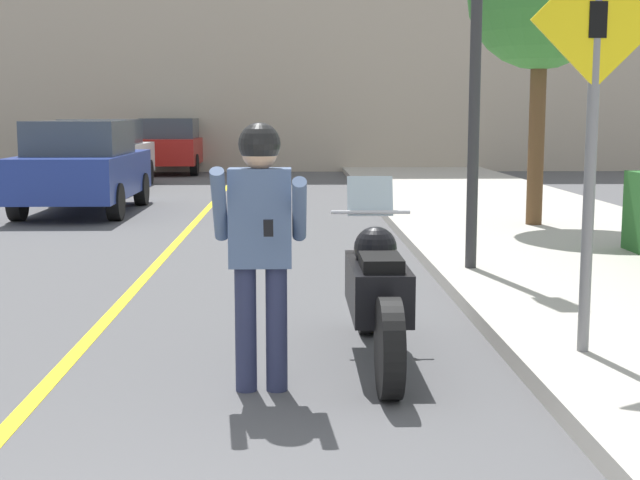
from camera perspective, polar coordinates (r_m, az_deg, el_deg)
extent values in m
cube|color=yellow|center=(9.12, -12.14, -3.46)|extent=(0.12, 36.00, 0.01)
cube|color=#B2A38E|center=(28.98, -3.90, 14.27)|extent=(28.00, 1.20, 9.90)
cylinder|color=black|center=(5.69, 4.46, -6.92)|extent=(0.14, 0.65, 0.65)
cylinder|color=black|center=(7.35, 3.04, -3.49)|extent=(0.14, 0.65, 0.65)
cube|color=black|center=(6.47, 3.68, -3.00)|extent=(0.40, 1.18, 0.36)
sphere|color=black|center=(6.58, 3.57, -0.52)|extent=(0.32, 0.32, 0.32)
cube|color=black|center=(6.17, 3.93, -1.47)|extent=(0.28, 0.48, 0.10)
cylinder|color=silver|center=(6.98, 3.26, 1.79)|extent=(0.62, 0.03, 0.03)
cube|color=silver|center=(7.04, 3.22, 2.83)|extent=(0.36, 0.12, 0.31)
cylinder|color=#282D4C|center=(5.83, -4.77, -5.70)|extent=(0.14, 0.14, 0.82)
cylinder|color=#282D4C|center=(5.82, -2.80, -5.69)|extent=(0.14, 0.14, 0.82)
cube|color=slate|center=(5.70, -3.85, 1.43)|extent=(0.40, 0.22, 0.63)
cylinder|color=slate|center=(5.60, -6.46, 2.26)|extent=(0.09, 0.38, 0.49)
cylinder|color=slate|center=(5.57, -1.33, 1.95)|extent=(0.09, 0.44, 0.44)
sphere|color=tan|center=(5.66, -3.89, 5.64)|extent=(0.23, 0.23, 0.23)
sphere|color=black|center=(5.66, -3.90, 6.16)|extent=(0.27, 0.27, 0.27)
cube|color=black|center=(5.42, -3.32, 0.77)|extent=(0.06, 0.05, 0.11)
cylinder|color=slate|center=(6.40, 16.89, 3.96)|extent=(0.08, 0.08, 2.47)
cube|color=yellow|center=(6.40, 17.34, 13.30)|extent=(0.91, 0.02, 0.91)
cube|color=black|center=(6.38, 17.38, 13.31)|extent=(0.12, 0.01, 0.24)
cylinder|color=#2D2D30|center=(9.70, 9.88, 9.76)|extent=(0.12, 0.12, 3.93)
cylinder|color=brown|center=(13.81, 13.69, 6.41)|extent=(0.24, 0.24, 2.63)
cylinder|color=black|center=(18.45, -16.45, 3.13)|extent=(0.22, 0.64, 0.64)
cylinder|color=black|center=(18.10, -11.36, 3.21)|extent=(0.22, 0.64, 0.64)
cylinder|color=black|center=(15.95, -18.80, 2.31)|extent=(0.22, 0.64, 0.64)
cylinder|color=black|center=(15.55, -12.95, 2.39)|extent=(0.22, 0.64, 0.64)
cube|color=navy|center=(16.96, -14.89, 4.07)|extent=(1.80, 4.20, 0.76)
cube|color=#38424C|center=(16.77, -15.11, 6.35)|extent=(1.58, 2.18, 0.60)
cylinder|color=black|center=(23.76, -14.93, 4.21)|extent=(0.22, 0.64, 0.64)
cylinder|color=black|center=(23.44, -10.98, 4.28)|extent=(0.22, 0.64, 0.64)
cylinder|color=black|center=(21.24, -16.52, 3.73)|extent=(0.22, 0.64, 0.64)
cylinder|color=black|center=(20.88, -12.12, 3.81)|extent=(0.22, 0.64, 0.64)
cube|color=white|center=(22.29, -13.65, 5.00)|extent=(1.80, 4.20, 0.76)
cube|color=#38424C|center=(22.11, -13.79, 6.73)|extent=(1.58, 2.18, 0.60)
cylinder|color=black|center=(29.41, -10.71, 5.02)|extent=(0.22, 0.64, 0.64)
cylinder|color=black|center=(29.19, -7.48, 5.07)|extent=(0.22, 0.64, 0.64)
cylinder|color=black|center=(26.84, -11.57, 4.73)|extent=(0.22, 0.64, 0.64)
cylinder|color=black|center=(26.61, -8.04, 4.78)|extent=(0.22, 0.64, 0.64)
cube|color=#B21E19|center=(27.98, -9.46, 5.69)|extent=(1.80, 4.20, 0.76)
cube|color=#38424C|center=(27.80, -9.54, 7.07)|extent=(1.58, 2.18, 0.60)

